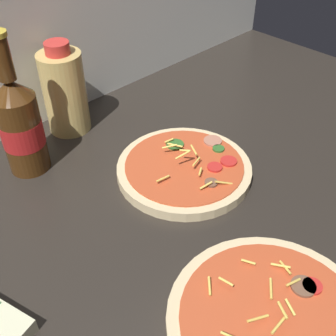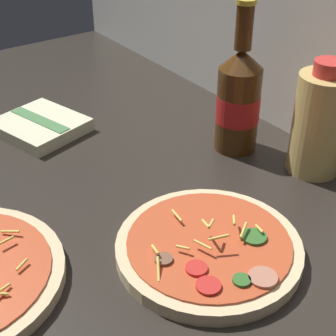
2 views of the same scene
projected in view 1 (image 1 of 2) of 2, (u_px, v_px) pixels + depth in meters
The scene contains 5 objects.
counter_slab at pixel (177, 250), 66.20cm from camera, with size 160.00×90.00×2.50cm.
pizza_near at pixel (273, 322), 54.29cm from camera, with size 27.63×27.63×4.62cm.
pizza_far at pixel (184, 169), 78.10cm from camera, with size 24.92×24.92×5.57cm.
beer_bottle at pixel (20, 124), 74.36cm from camera, with size 7.58×7.58×26.40cm.
oil_bottle at pixel (65, 91), 85.03cm from camera, with size 8.70×8.70×19.15cm.
Camera 1 is at (-31.01, -29.59, 53.37)cm, focal length 45.00 mm.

